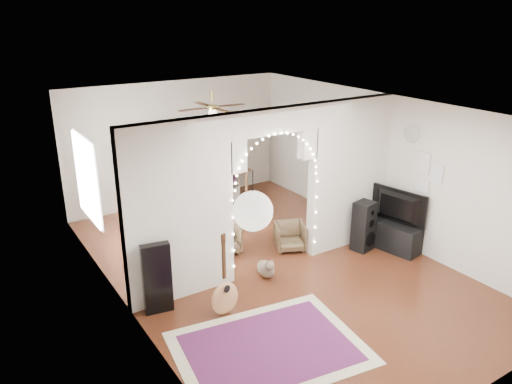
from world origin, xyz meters
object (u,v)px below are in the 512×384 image
floor_speaker (364,226)px  media_console (392,236)px  dining_chair_left (290,236)px  acoustic_guitar (224,285)px  dining_table (219,173)px  dining_chair_right (223,239)px  bookcase (205,171)px

floor_speaker → media_console: bearing=-43.2°
dining_chair_left → floor_speaker: bearing=-9.3°
acoustic_guitar → dining_table: acoustic_guitar is taller
media_console → dining_table: 4.11m
dining_chair_right → acoustic_guitar: bearing=-110.3°
dining_table → bookcase: bearing=178.8°
acoustic_guitar → dining_chair_left: (2.02, 1.18, -0.22)m
floor_speaker → dining_chair_left: size_ratio=1.70×
acoustic_guitar → bookcase: bookcase is taller
acoustic_guitar → dining_chair_right: acoustic_guitar is taller
floor_speaker → media_console: size_ratio=0.91×
acoustic_guitar → dining_chair_left: 2.35m
dining_chair_right → bookcase: bearing=77.8°
bookcase → dining_table: size_ratio=1.25×
floor_speaker → dining_chair_left: floor_speaker is taller
dining_chair_left → dining_chair_right: 1.22m
bookcase → dining_chair_right: 2.45m
acoustic_guitar → dining_chair_left: size_ratio=1.98×
dining_chair_left → dining_chair_right: dining_chair_right is taller
media_console → dining_chair_right: size_ratio=1.74×
acoustic_guitar → dining_table: size_ratio=0.85×
media_console → bookcase: size_ratio=0.64×
bookcase → dining_chair_right: size_ratio=2.73×
dining_table → dining_chair_left: 2.84m
media_console → dining_chair_left: media_console is taller
media_console → dining_table: (-1.48, 3.81, 0.43)m
dining_chair_right → dining_table: bearing=70.6°
bookcase → dining_chair_left: size_ratio=2.91×
floor_speaker → dining_chair_left: bearing=133.5°
acoustic_guitar → dining_table: (2.10, 3.99, 0.22)m
dining_chair_left → bookcase: bearing=119.7°
acoustic_guitar → floor_speaker: size_ratio=1.17×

